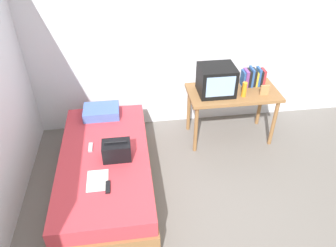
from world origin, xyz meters
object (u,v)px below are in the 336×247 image
(desk, at_px, (232,97))
(pillow, at_px, (101,112))
(bed, at_px, (106,171))
(water_bottle, at_px, (244,89))
(remote_dark, at_px, (108,187))
(magazine, at_px, (98,180))
(remote_silver, at_px, (91,147))
(book_row, at_px, (253,77))
(handbag, at_px, (117,150))
(tv, at_px, (216,80))
(picture_frame, at_px, (265,90))

(desk, distance_m, pillow, 1.70)
(bed, distance_m, water_bottle, 1.93)
(desk, height_order, remote_dark, desk)
(water_bottle, bearing_deg, remote_dark, -147.29)
(pillow, distance_m, remote_dark, 1.28)
(desk, height_order, magazine, desk)
(magazine, relative_size, remote_silver, 2.01)
(water_bottle, height_order, book_row, book_row)
(remote_silver, bearing_deg, handbag, -34.32)
(bed, distance_m, book_row, 2.21)
(book_row, bearing_deg, desk, -155.55)
(desk, bearing_deg, handbag, -152.36)
(remote_dark, relative_size, remote_silver, 1.08)
(book_row, bearing_deg, remote_dark, -144.52)
(bed, bearing_deg, remote_dark, -84.20)
(tv, height_order, pillow, tv)
(desk, xyz_separation_m, handbag, (-1.51, -0.79, -0.06))
(bed, relative_size, desk, 1.72)
(tv, bearing_deg, remote_dark, -138.29)
(picture_frame, distance_m, remote_dark, 2.26)
(desk, xyz_separation_m, pillow, (-1.69, 0.06, -0.11))
(book_row, relative_size, remote_silver, 2.09)
(tv, relative_size, pillow, 0.99)
(bed, height_order, book_row, book_row)
(desk, distance_m, water_bottle, 0.25)
(picture_frame, bearing_deg, desk, 158.57)
(book_row, bearing_deg, remote_silver, -161.04)
(bed, distance_m, magazine, 0.46)
(water_bottle, height_order, remote_silver, water_bottle)
(picture_frame, distance_m, magazine, 2.30)
(water_bottle, relative_size, book_row, 0.63)
(bed, height_order, magazine, magazine)
(book_row, height_order, picture_frame, book_row)
(magazine, height_order, remote_silver, remote_silver)
(bed, height_order, desk, desk)
(tv, height_order, picture_frame, tv)
(tv, bearing_deg, bed, -153.01)
(handbag, distance_m, remote_silver, 0.37)
(magazine, xyz_separation_m, remote_silver, (-0.10, 0.52, 0.01))
(desk, height_order, book_row, book_row)
(remote_dark, bearing_deg, bed, 95.80)
(bed, xyz_separation_m, remote_dark, (0.05, -0.50, 0.25))
(picture_frame, bearing_deg, remote_silver, -168.27)
(bed, distance_m, tv, 1.72)
(book_row, bearing_deg, tv, -165.60)
(picture_frame, bearing_deg, book_row, 102.16)
(desk, distance_m, remote_silver, 1.90)
(remote_dark, bearing_deg, handbag, 77.35)
(tv, height_order, remote_dark, tv)
(desk, relative_size, book_row, 3.86)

